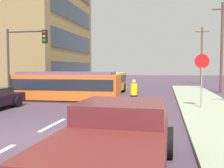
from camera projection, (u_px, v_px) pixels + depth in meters
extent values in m
plane|color=#453543|center=(101.00, 100.00, 18.38)|extent=(120.00, 120.00, 0.00)
cube|color=#939F82|center=(214.00, 112.00, 13.11)|extent=(3.20, 36.00, 0.14)
cube|color=silver|center=(53.00, 125.00, 10.56)|extent=(0.16, 2.40, 0.01)
cube|color=silver|center=(84.00, 109.00, 14.47)|extent=(0.16, 2.40, 0.01)
cube|color=silver|center=(115.00, 93.00, 23.64)|extent=(0.16, 2.40, 0.01)
cube|color=silver|center=(125.00, 88.00, 29.51)|extent=(0.16, 2.40, 0.01)
cube|color=#2D3847|center=(74.00, 71.00, 29.56)|extent=(0.06, 12.18, 1.92)
cube|color=#2D3847|center=(74.00, 42.00, 29.35)|extent=(0.06, 12.18, 1.92)
cube|color=#2D3847|center=(74.00, 13.00, 29.15)|extent=(0.06, 12.18, 1.92)
cube|color=orange|center=(67.00, 87.00, 18.17)|extent=(7.32, 2.72, 1.65)
cube|color=#2D2D2D|center=(67.00, 100.00, 18.22)|extent=(7.17, 2.59, 0.15)
cube|color=#5C4A6D|center=(67.00, 73.00, 18.11)|extent=(6.58, 2.33, 0.20)
cube|color=#1E232D|center=(67.00, 84.00, 18.15)|extent=(7.03, 2.75, 0.73)
cube|color=gold|center=(107.00, 82.00, 22.75)|extent=(2.52, 5.98, 1.50)
cube|color=black|center=(99.00, 81.00, 19.87)|extent=(2.25, 0.13, 0.90)
cube|color=black|center=(107.00, 79.00, 22.73)|extent=(2.56, 5.09, 0.60)
cylinder|color=black|center=(102.00, 91.00, 20.92)|extent=(2.55, 0.91, 0.90)
cylinder|color=black|center=(112.00, 87.00, 24.65)|extent=(2.55, 0.91, 0.90)
cylinder|color=navy|center=(132.00, 103.00, 13.94)|extent=(0.16, 0.16, 0.85)
cylinder|color=navy|center=(136.00, 103.00, 13.90)|extent=(0.16, 0.16, 0.85)
cylinder|color=yellow|center=(134.00, 89.00, 13.88)|extent=(0.36, 0.36, 0.60)
sphere|color=tan|center=(134.00, 82.00, 13.85)|extent=(0.22, 0.22, 0.22)
cube|color=#583C15|center=(138.00, 93.00, 13.90)|extent=(0.12, 0.21, 0.24)
cube|color=maroon|center=(118.00, 146.00, 5.45)|extent=(2.10, 5.04, 0.65)
cube|color=#5A2224|center=(122.00, 113.00, 5.95)|extent=(1.94, 1.94, 0.55)
cube|color=maroon|center=(100.00, 148.00, 4.09)|extent=(2.04, 2.29, 0.12)
cylinder|color=black|center=(93.00, 138.00, 7.15)|extent=(0.30, 0.81, 0.80)
cylinder|color=black|center=(167.00, 142.00, 6.71)|extent=(0.30, 0.81, 0.80)
cylinder|color=black|center=(18.00, 101.00, 15.31)|extent=(0.23, 0.64, 0.64)
cube|color=maroon|center=(47.00, 88.00, 22.79)|extent=(1.81, 4.11, 0.55)
cube|color=black|center=(46.00, 83.00, 22.61)|extent=(1.64, 2.27, 0.40)
cylinder|color=black|center=(44.00, 89.00, 24.16)|extent=(0.23, 0.64, 0.64)
cylinder|color=black|center=(61.00, 89.00, 23.84)|extent=(0.23, 0.64, 0.64)
cylinder|color=black|center=(31.00, 91.00, 21.76)|extent=(0.23, 0.64, 0.64)
cylinder|color=black|center=(50.00, 92.00, 21.44)|extent=(0.23, 0.64, 0.64)
cube|color=silver|center=(79.00, 84.00, 28.69)|extent=(2.01, 4.07, 0.55)
cube|color=black|center=(78.00, 79.00, 28.51)|extent=(1.81, 2.26, 0.40)
cylinder|color=black|center=(75.00, 85.00, 30.08)|extent=(0.24, 0.65, 0.64)
cylinder|color=black|center=(91.00, 85.00, 29.65)|extent=(0.24, 0.65, 0.64)
cylinder|color=black|center=(67.00, 86.00, 27.74)|extent=(0.24, 0.65, 0.64)
cylinder|color=black|center=(84.00, 86.00, 27.31)|extent=(0.24, 0.65, 0.64)
cylinder|color=gray|center=(201.00, 87.00, 14.14)|extent=(0.07, 0.07, 2.20)
cylinder|color=red|center=(202.00, 61.00, 14.05)|extent=(0.76, 0.04, 0.76)
cylinder|color=#333333|center=(8.00, 66.00, 17.26)|extent=(0.14, 0.14, 4.80)
cylinder|color=#333333|center=(26.00, 32.00, 16.86)|extent=(2.62, 0.10, 0.10)
cube|color=black|center=(45.00, 37.00, 16.62)|extent=(0.28, 0.24, 0.84)
sphere|color=red|center=(44.00, 32.00, 16.47)|extent=(0.16, 0.16, 0.16)
sphere|color=gold|center=(44.00, 36.00, 16.49)|extent=(0.16, 0.16, 0.16)
sphere|color=green|center=(44.00, 40.00, 16.51)|extent=(0.16, 0.16, 0.16)
cylinder|color=brown|center=(222.00, 48.00, 23.43)|extent=(0.24, 0.24, 8.05)
cube|color=brown|center=(223.00, 9.00, 23.21)|extent=(1.80, 0.12, 0.12)
cylinder|color=brown|center=(202.00, 56.00, 35.76)|extent=(0.24, 0.24, 7.74)
cube|color=brown|center=(202.00, 32.00, 35.55)|extent=(1.80, 0.12, 0.12)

